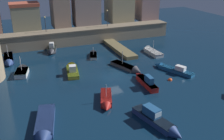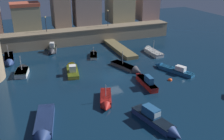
% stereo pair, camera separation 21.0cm
% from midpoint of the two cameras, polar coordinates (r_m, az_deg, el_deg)
% --- Properties ---
extents(ground_plane, '(106.89, 106.89, 0.00)m').
position_cam_midpoint_polar(ground_plane, '(39.98, 0.25, -1.44)').
color(ground_plane, '#0C2338').
extents(quay_wall, '(42.59, 3.75, 3.29)m').
position_cam_midpoint_polar(quay_wall, '(56.96, -7.35, 7.61)').
color(quay_wall, gray).
rests_on(quay_wall, ground).
extents(old_town_backdrop, '(43.30, 5.91, 9.54)m').
position_cam_midpoint_polar(old_town_backdrop, '(59.79, -7.74, 13.81)').
color(old_town_backdrop, '#9F7869').
rests_on(old_town_backdrop, ground).
extents(pier_dock, '(2.41, 12.29, 0.70)m').
position_cam_midpoint_polar(pier_dock, '(52.10, 1.50, 4.85)').
color(pier_dock, brown).
rests_on(pier_dock, ground).
extents(quay_lamp_0, '(0.32, 0.32, 3.18)m').
position_cam_midpoint_polar(quay_lamp_0, '(54.75, -14.93, 10.48)').
color(quay_lamp_0, black).
rests_on(quay_lamp_0, quay_wall).
extents(quay_lamp_1, '(0.32, 0.32, 3.66)m').
position_cam_midpoint_polar(quay_lamp_1, '(58.02, -1.18, 12.18)').
color(quay_lamp_1, black).
rests_on(quay_lamp_1, quay_wall).
extents(moored_boat_0, '(3.38, 7.50, 1.78)m').
position_cam_midpoint_polar(moored_boat_0, '(28.59, -15.13, -12.22)').
color(moored_boat_0, navy).
rests_on(moored_boat_0, ground).
extents(moored_boat_2, '(1.61, 6.80, 3.32)m').
position_cam_midpoint_polar(moored_boat_2, '(49.35, -22.33, 2.12)').
color(moored_boat_2, navy).
rests_on(moored_boat_2, ground).
extents(moored_boat_3, '(4.09, 7.28, 1.63)m').
position_cam_midpoint_polar(moored_boat_3, '(42.98, 13.17, 0.28)').
color(moored_boat_3, '#195689').
rests_on(moored_boat_3, ground).
extents(moored_boat_4, '(2.94, 7.25, 2.06)m').
position_cam_midpoint_polar(moored_boat_4, '(28.71, 10.10, -11.20)').
color(moored_boat_4, navy).
rests_on(moored_boat_4, ground).
extents(moored_boat_5, '(2.63, 4.79, 2.34)m').
position_cam_midpoint_polar(moored_boat_5, '(49.14, -4.34, 3.56)').
color(moored_boat_5, silver).
rests_on(moored_boat_5, ground).
extents(moored_boat_6, '(1.46, 6.58, 1.91)m').
position_cam_midpoint_polar(moored_boat_6, '(37.58, 7.30, -2.40)').
color(moored_boat_6, red).
rests_on(moored_boat_6, ground).
extents(moored_boat_7, '(2.49, 4.74, 2.16)m').
position_cam_midpoint_polar(moored_boat_7, '(52.17, -13.50, 4.47)').
color(moored_boat_7, '#333338').
rests_on(moored_boat_7, ground).
extents(moored_boat_8, '(2.74, 6.56, 2.12)m').
position_cam_midpoint_polar(moored_boat_8, '(42.24, -9.11, 0.23)').
color(moored_boat_8, gold).
rests_on(moored_boat_8, ground).
extents(moored_boat_9, '(2.64, 4.45, 3.59)m').
position_cam_midpoint_polar(moored_boat_9, '(43.31, -19.64, -0.26)').
color(moored_boat_9, silver).
rests_on(moored_boat_9, ground).
extents(moored_boat_10, '(1.85, 5.91, 3.23)m').
position_cam_midpoint_polar(moored_boat_10, '(51.11, 8.56, 4.25)').
color(moored_boat_10, silver).
rests_on(moored_boat_10, ground).
extents(moored_boat_12, '(3.67, 6.75, 3.36)m').
position_cam_midpoint_polar(moored_boat_12, '(42.51, 3.70, 0.48)').
color(moored_boat_12, '#333338').
rests_on(moored_boat_12, ground).
extents(moored_boat_13, '(3.07, 5.41, 2.69)m').
position_cam_midpoint_polar(moored_boat_13, '(32.42, -1.49, -6.86)').
color(moored_boat_13, red).
rests_on(moored_boat_13, ground).
extents(mooring_buoy_0, '(0.67, 0.67, 0.67)m').
position_cam_midpoint_polar(mooring_buoy_0, '(39.69, 12.78, -2.24)').
color(mooring_buoy_0, '#EA4C19').
rests_on(mooring_buoy_0, ground).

